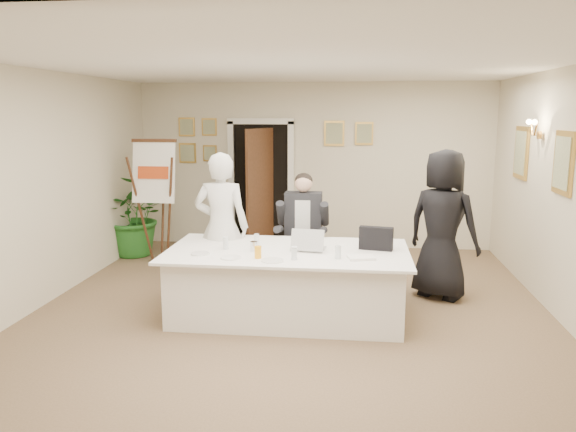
% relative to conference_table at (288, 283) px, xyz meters
% --- Properties ---
extents(floor, '(7.00, 7.00, 0.00)m').
position_rel_conference_table_xyz_m(floor, '(0.03, -0.00, -0.39)').
color(floor, brown).
rests_on(floor, ground).
extents(ceiling, '(6.00, 7.00, 0.02)m').
position_rel_conference_table_xyz_m(ceiling, '(0.03, -0.00, 2.41)').
color(ceiling, white).
rests_on(ceiling, wall_back).
extents(wall_back, '(6.00, 0.10, 2.80)m').
position_rel_conference_table_xyz_m(wall_back, '(0.03, 3.50, 1.01)').
color(wall_back, beige).
rests_on(wall_back, floor).
extents(wall_front, '(6.00, 0.10, 2.80)m').
position_rel_conference_table_xyz_m(wall_front, '(0.03, -3.50, 1.01)').
color(wall_front, beige).
rests_on(wall_front, floor).
extents(wall_left, '(0.10, 7.00, 2.80)m').
position_rel_conference_table_xyz_m(wall_left, '(-2.97, -0.00, 1.01)').
color(wall_left, beige).
rests_on(wall_left, floor).
extents(wall_right, '(0.10, 7.00, 2.80)m').
position_rel_conference_table_xyz_m(wall_right, '(3.03, -0.00, 1.01)').
color(wall_right, beige).
rests_on(wall_right, floor).
extents(doorway, '(1.14, 0.86, 2.20)m').
position_rel_conference_table_xyz_m(doorway, '(-0.85, 3.32, 0.65)').
color(doorway, black).
rests_on(doorway, floor).
extents(pictures_back_wall, '(3.40, 0.06, 0.80)m').
position_rel_conference_table_xyz_m(pictures_back_wall, '(-0.77, 3.47, 1.46)').
color(pictures_back_wall, gold).
rests_on(pictures_back_wall, wall_back).
extents(pictures_right_wall, '(0.06, 2.20, 0.80)m').
position_rel_conference_table_xyz_m(pictures_right_wall, '(3.00, 1.20, 1.36)').
color(pictures_right_wall, gold).
rests_on(pictures_right_wall, wall_right).
extents(wall_sconce, '(0.20, 0.30, 0.24)m').
position_rel_conference_table_xyz_m(wall_sconce, '(2.93, 1.20, 1.71)').
color(wall_sconce, '#BA843B').
rests_on(wall_sconce, wall_right).
extents(conference_table, '(2.70, 1.44, 0.78)m').
position_rel_conference_table_xyz_m(conference_table, '(0.00, 0.00, 0.00)').
color(conference_table, silver).
rests_on(conference_table, floor).
extents(seated_man, '(0.72, 0.76, 1.54)m').
position_rel_conference_table_xyz_m(seated_man, '(0.07, 1.15, 0.38)').
color(seated_man, black).
rests_on(seated_man, floor).
extents(flip_chart, '(0.65, 0.42, 1.87)m').
position_rel_conference_table_xyz_m(flip_chart, '(-2.26, 2.11, 0.47)').
color(flip_chart, '#321F10').
rests_on(flip_chart, floor).
extents(standing_man, '(0.68, 0.46, 1.83)m').
position_rel_conference_table_xyz_m(standing_man, '(-0.87, 0.50, 0.52)').
color(standing_man, silver).
rests_on(standing_man, floor).
extents(standing_woman, '(1.09, 0.99, 1.86)m').
position_rel_conference_table_xyz_m(standing_woman, '(1.83, 0.90, 0.54)').
color(standing_woman, black).
rests_on(standing_woman, floor).
extents(potted_palm, '(1.38, 1.26, 1.33)m').
position_rel_conference_table_xyz_m(potted_palm, '(-2.77, 2.50, 0.27)').
color(potted_palm, '#226521').
rests_on(potted_palm, floor).
extents(laptop, '(0.41, 0.43, 0.28)m').
position_rel_conference_table_xyz_m(laptop, '(0.23, 0.05, 0.52)').
color(laptop, '#B7BABC').
rests_on(laptop, conference_table).
extents(laptop_bag, '(0.39, 0.17, 0.26)m').
position_rel_conference_table_xyz_m(laptop_bag, '(0.98, 0.13, 0.51)').
color(laptop_bag, black).
rests_on(laptop_bag, conference_table).
extents(paper_stack, '(0.31, 0.25, 0.03)m').
position_rel_conference_table_xyz_m(paper_stack, '(0.82, -0.29, 0.40)').
color(paper_stack, white).
rests_on(paper_stack, conference_table).
extents(plate_left, '(0.24, 0.24, 0.01)m').
position_rel_conference_table_xyz_m(plate_left, '(-0.92, -0.30, 0.39)').
color(plate_left, white).
rests_on(plate_left, conference_table).
extents(plate_mid, '(0.26, 0.26, 0.01)m').
position_rel_conference_table_xyz_m(plate_mid, '(-0.55, -0.43, 0.39)').
color(plate_mid, white).
rests_on(plate_mid, conference_table).
extents(plate_near, '(0.28, 0.28, 0.01)m').
position_rel_conference_table_xyz_m(plate_near, '(-0.10, -0.50, 0.39)').
color(plate_near, white).
rests_on(plate_near, conference_table).
extents(glass_a, '(0.07, 0.07, 0.14)m').
position_rel_conference_table_xyz_m(glass_a, '(-0.70, -0.04, 0.45)').
color(glass_a, silver).
rests_on(glass_a, conference_table).
extents(glass_b, '(0.08, 0.08, 0.14)m').
position_rel_conference_table_xyz_m(glass_b, '(0.12, -0.41, 0.45)').
color(glass_b, silver).
rests_on(glass_b, conference_table).
extents(glass_c, '(0.07, 0.07, 0.14)m').
position_rel_conference_table_xyz_m(glass_c, '(0.57, -0.32, 0.45)').
color(glass_c, silver).
rests_on(glass_c, conference_table).
extents(glass_d, '(0.08, 0.08, 0.14)m').
position_rel_conference_table_xyz_m(glass_d, '(-0.38, 0.15, 0.45)').
color(glass_d, silver).
rests_on(glass_d, conference_table).
extents(oj_glass, '(0.08, 0.08, 0.13)m').
position_rel_conference_table_xyz_m(oj_glass, '(-0.27, -0.39, 0.45)').
color(oj_glass, '#FEA615').
rests_on(oj_glass, conference_table).
extents(steel_jug, '(0.09, 0.09, 0.11)m').
position_rel_conference_table_xyz_m(steel_jug, '(-0.37, -0.10, 0.44)').
color(steel_jug, silver).
rests_on(steel_jug, conference_table).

